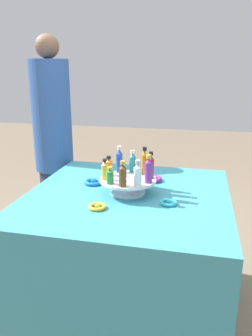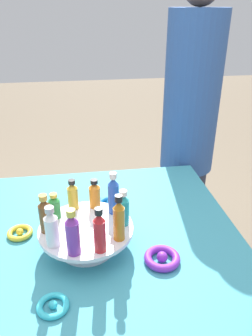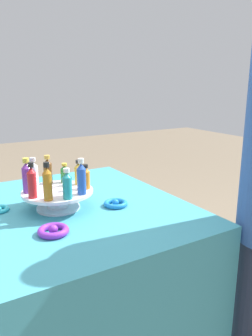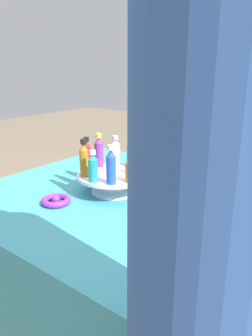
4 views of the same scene
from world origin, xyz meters
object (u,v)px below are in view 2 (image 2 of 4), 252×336
bottle_purple (72,234)px  bottle_red (99,232)px  bottle_blue (113,195)px  bottle_green (54,207)px  bottle_gold (72,196)px  bottle_clear (51,228)px  display_stand (86,234)px  bottle_amber (118,219)px  bottle_orange (94,194)px  ribbon_bow_purple (162,258)px  ribbon_bow_blue (110,204)px  bottle_teal (123,209)px  person_figure (187,142)px  bottle_brown (45,215)px  ribbon_bow_gold (19,233)px  ribbon_bow_teal (52,306)px

bottle_purple → bottle_red: size_ratio=1.02×
bottle_blue → bottle_green: bearing=-0.1°
bottle_gold → bottle_clear: size_ratio=0.84×
bottle_blue → bottle_red: (0.06, 0.18, -0.00)m
display_stand → bottle_blue: bearing=-144.1°
bottle_clear → bottle_amber: size_ratio=0.87×
bottle_orange → ribbon_bow_purple: 0.30m
ribbon_bow_blue → bottle_clear: bearing=56.5°
bottle_teal → ribbon_bow_blue: bearing=-84.9°
ribbon_bow_purple → person_figure: size_ratio=0.07×
bottle_brown → ribbon_bow_purple: bottle_brown is taller
bottle_amber → ribbon_bow_blue: size_ratio=1.44×
bottle_orange → ribbon_bow_gold: bottle_orange is taller
display_stand → bottle_orange: size_ratio=2.84×
bottle_teal → person_figure: size_ratio=0.08×
bottle_gold → ribbon_bow_purple: 0.35m
display_stand → bottle_gold: size_ratio=2.71×
bottle_teal → bottle_brown: size_ratio=0.95×
bottle_orange → bottle_blue: bearing=143.9°
bottle_blue → bottle_teal: bearing=107.9°
bottle_clear → ribbon_bow_teal: size_ratio=1.52×
ribbon_bow_gold → display_stand: bearing=156.3°
bottle_gold → bottle_red: (-0.07, 0.22, 0.01)m
display_stand → person_figure: 0.86m
bottle_purple → bottle_clear: bearing=-36.1°
bottle_amber → bottle_purple: bearing=17.9°
bottle_clear → ribbon_bow_blue: bearing=-123.5°
display_stand → bottle_brown: 0.15m
display_stand → bottle_brown: bearing=-0.1°
bottle_brown → ribbon_bow_purple: 0.37m
bottle_purple → bottle_gold: bearing=-90.1°
bottle_clear → ribbon_bow_blue: size_ratio=1.25×
bottle_clear → ribbon_bow_purple: 0.34m
display_stand → ribbon_bow_teal: 0.25m
bottle_clear → display_stand: bearing=-144.1°
bottle_amber → ribbon_bow_blue: bottle_amber is taller
bottle_gold → ribbon_bow_gold: bottle_gold is taller
bottle_red → ribbon_bow_purple: (-0.19, -0.01, -0.13)m
bottle_amber → bottle_blue: bearing=-90.1°
bottle_green → ribbon_bow_gold: size_ratio=1.02×
bottle_amber → person_figure: size_ratio=0.09×
bottle_red → bottle_blue: bearing=-108.1°
ribbon_bow_blue → ribbon_bow_gold: size_ratio=1.21×
bottle_amber → ribbon_bow_teal: bottle_amber is taller
person_figure → bottle_clear: bearing=-1.7°
bottle_orange → bottle_red: (0.00, 0.22, 0.02)m
bottle_blue → person_figure: 0.75m
bottle_blue → bottle_purple: 0.22m
ribbon_bow_blue → person_figure: bearing=-135.5°
bottle_green → ribbon_bow_purple: 0.37m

